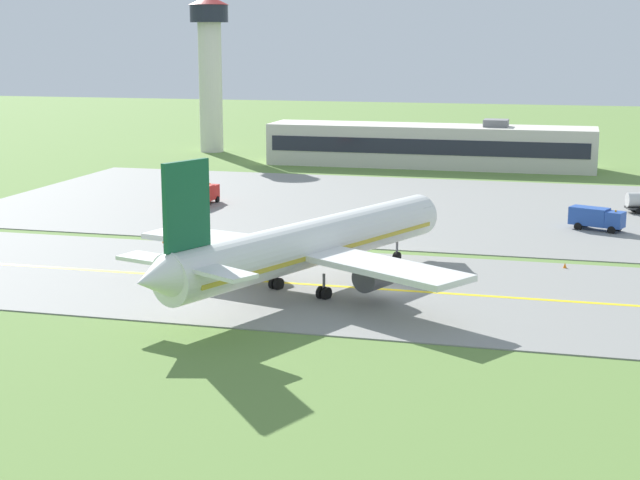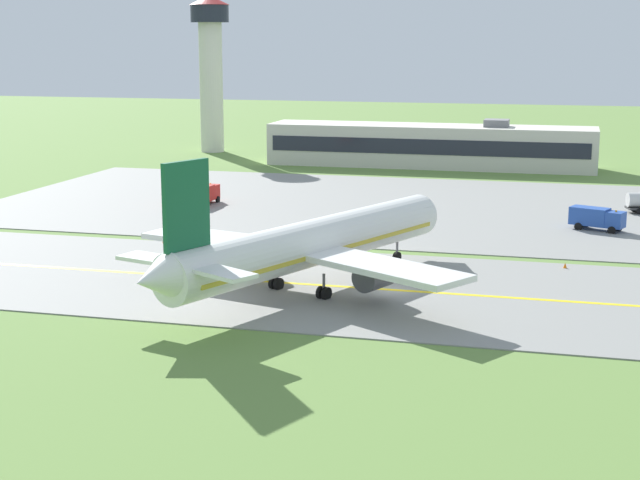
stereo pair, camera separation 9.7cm
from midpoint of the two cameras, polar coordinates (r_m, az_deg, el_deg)
The scene contains 11 objects.
ground_plane at distance 83.41m, azimuth 4.21°, elevation -3.01°, with size 500.00×500.00×0.00m, color olive.
taxiway_strip at distance 83.40m, azimuth 4.21°, elevation -2.98°, with size 240.00×28.00×0.10m, color gray.
apron_pad at distance 123.25m, azimuth 12.41°, elevation 1.59°, with size 140.00×52.00×0.10m, color gray.
taxiway_centreline at distance 83.38m, azimuth 4.21°, elevation -2.94°, with size 220.00×0.60×0.01m, color yellow.
airplane_lead at distance 82.22m, azimuth -0.53°, elevation -0.24°, with size 31.17×37.76×12.70m.
service_truck_baggage at distance 126.70m, azimuth -6.84°, elevation 2.74°, with size 2.52×6.07×2.60m.
service_truck_fuel at distance 113.25m, azimuth 16.05°, elevation 1.29°, with size 6.33×4.12×2.60m.
terminal_building at distance 165.53m, azimuth 6.56°, elevation 5.55°, with size 54.99×10.26×8.20m.
control_tower at distance 186.87m, azimuth -6.46°, elevation 10.56°, with size 7.60×7.60×29.34m.
traffic_cone_near_edge at distance 93.85m, azimuth 14.30°, elevation -1.49°, with size 0.44×0.44×0.60m, color orange.
traffic_cone_mid_edge at distance 103.37m, azimuth -9.17°, elevation -0.07°, with size 0.44×0.44×0.60m, color orange.
Camera 2 is at (14.64, -79.32, 21.25)m, focal length 54.19 mm.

